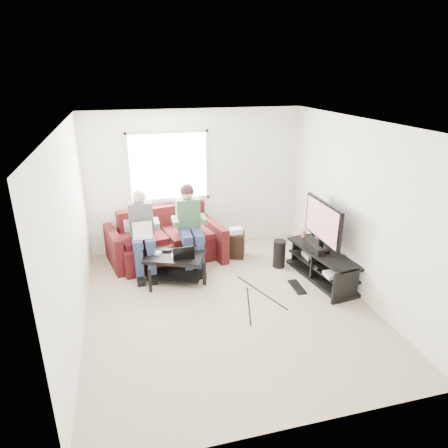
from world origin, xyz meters
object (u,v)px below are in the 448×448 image
at_px(tv, 323,223).
at_px(subwoofer, 279,254).
at_px(end_table, 236,244).
at_px(coffee_table, 175,262).
at_px(sofa, 165,242).
at_px(tv_stand, 322,267).

bearing_deg(tv, subwoofer, 135.55).
bearing_deg(end_table, tv, -43.89).
bearing_deg(coffee_table, sofa, 93.78).
xyz_separation_m(sofa, end_table, (1.26, -0.22, -0.08)).
height_order(sofa, end_table, sofa).
relative_size(tv_stand, subwoofer, 3.16).
relative_size(tv, subwoofer, 2.25).
bearing_deg(coffee_table, tv_stand, -13.07).
distance_m(tv_stand, subwoofer, 0.78).
relative_size(tv_stand, end_table, 2.75).
distance_m(tv, subwoofer, 1.00).
xyz_separation_m(tv_stand, subwoofer, (-0.51, 0.60, 0.02)).
bearing_deg(tv_stand, tv, 91.47).
height_order(tv_stand, subwoofer, tv_stand).
relative_size(subwoofer, end_table, 0.87).
relative_size(sofa, subwoofer, 4.36).
relative_size(sofa, tv, 1.94).
bearing_deg(subwoofer, coffee_table, -178.29).
relative_size(coffee_table, tv_stand, 0.69).
bearing_deg(sofa, subwoofer, -23.08).
bearing_deg(tv_stand, end_table, 133.64).
bearing_deg(sofa, tv_stand, -30.33).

